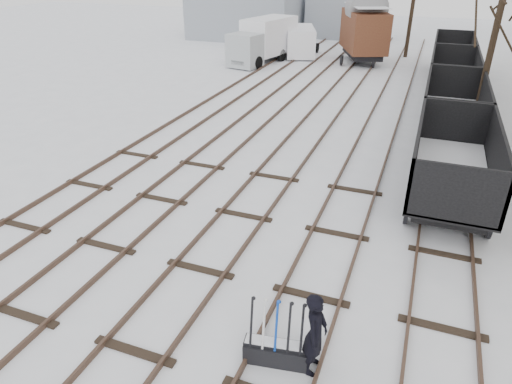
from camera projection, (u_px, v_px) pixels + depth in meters
The scene contains 17 objects.
ground at pixel (200, 270), 12.02m from camera, with size 120.00×120.00×0.00m, color white.
tracks at pixel (322, 115), 23.31m from camera, with size 13.90×52.00×0.16m.
shed_left at pixel (248, 15), 44.99m from camera, with size 10.00×8.00×4.10m.
shed_right at pixel (347, 12), 45.37m from camera, with size 7.00×6.00×4.50m.
ground_frame at pixel (276, 351), 9.21m from camera, with size 1.35×0.62×1.49m.
worker at pixel (315, 334), 8.76m from camera, with size 0.67×0.44×1.84m, color black.
freight_wagon_a at pixel (451, 174), 15.00m from camera, with size 2.53×6.32×2.58m.
freight_wagon_b at pixel (451, 116), 20.30m from camera, with size 2.53×6.32×2.58m.
freight_wagon_c at pixel (451, 83), 25.60m from camera, with size 2.53×6.32×2.58m.
freight_wagon_d at pixel (451, 61), 30.90m from camera, with size 2.53×6.32×2.58m.
box_van_wagon at pixel (364, 30), 34.08m from camera, with size 4.63×6.04×4.10m.
lorry at pixel (264, 40), 34.48m from camera, with size 3.30×7.23×3.15m.
panel_van at pixel (300, 41), 37.01m from camera, with size 3.64×5.43×2.21m.
crane at pixel (207, 10), 45.32m from camera, with size 2.48×5.68×9.54m.
tree_near at pixel (489, 58), 20.92m from camera, with size 0.30×0.30×6.34m, color black.
tree_far_left at pixel (356, 12), 43.99m from camera, with size 0.30×0.30×4.86m, color black.
tree_far_right at pixel (413, 7), 35.19m from camera, with size 0.30×0.30×7.62m, color black.
Camera 1 is at (4.83, -8.54, 7.39)m, focal length 32.00 mm.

